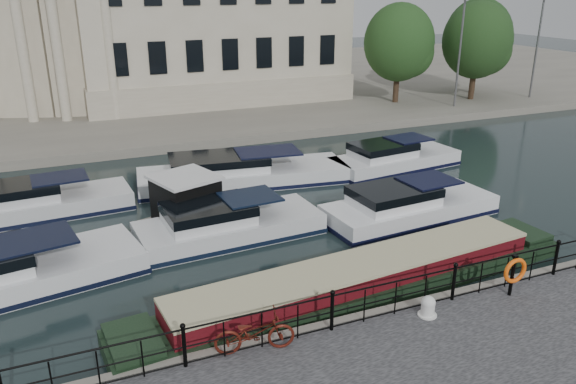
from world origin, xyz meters
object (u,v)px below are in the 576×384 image
object	(u,v)px
mooring_bollard	(428,307)
life_ring_post	(515,271)
bicycle	(254,333)
narrowboat	(360,286)
harbour_hut	(186,203)

from	to	relation	value
mooring_bollard	life_ring_post	world-z (taller)	life_ring_post
bicycle	life_ring_post	bearing A→B (deg)	-82.57
mooring_bollard	life_ring_post	xyz separation A→B (m)	(2.96, -0.09, 0.55)
narrowboat	harbour_hut	bearing A→B (deg)	110.94
bicycle	narrowboat	size ratio (longest dim) A/B	0.13
mooring_bollard	harbour_hut	world-z (taller)	harbour_hut
bicycle	harbour_hut	xyz separation A→B (m)	(0.52, 9.83, -0.14)
life_ring_post	narrowboat	bearing A→B (deg)	145.43
mooring_bollard	narrowboat	size ratio (longest dim) A/B	0.04
bicycle	life_ring_post	distance (m)	8.01
mooring_bollard	narrowboat	bearing A→B (deg)	106.94
mooring_bollard	life_ring_post	size ratio (longest dim) A/B	0.46
bicycle	harbour_hut	world-z (taller)	harbour_hut
narrowboat	life_ring_post	bearing A→B (deg)	-39.70
bicycle	mooring_bollard	bearing A→B (deg)	-83.34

